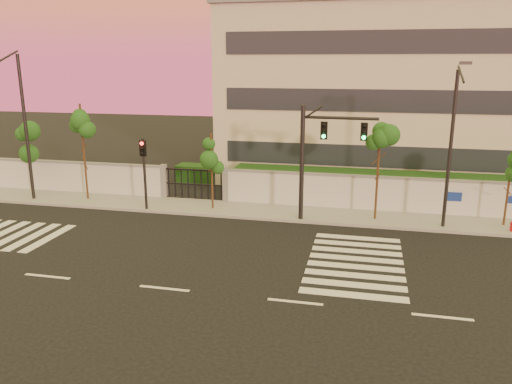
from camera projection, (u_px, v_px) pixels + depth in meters
The scene contains 16 objects.
ground at pixel (164, 289), 18.89m from camera, with size 120.00×120.00×0.00m, color black.
sidewalk at pixel (236, 209), 28.79m from camera, with size 60.00×3.00×0.15m, color gray.
perimeter_wall at pixel (244, 187), 29.93m from camera, with size 60.00×0.36×2.20m.
hedge_row at pixel (270, 181), 32.35m from camera, with size 41.00×4.25×1.80m.
institutional_building at pixel (395, 93), 36.18m from camera, with size 24.40×12.40×12.25m.
road_markings at pixel (164, 250), 22.77m from camera, with size 57.00×7.62×0.02m.
street_tree_b at pixel (29, 145), 30.94m from camera, with size 1.58×1.26×4.49m.
street_tree_c at pixel (83, 130), 29.77m from camera, with size 1.57×1.25×5.95m.
street_tree_d at pixel (212, 154), 28.00m from camera, with size 1.36×1.09×4.50m.
street_tree_e at pixel (379, 151), 25.95m from camera, with size 1.59×1.26×5.22m.
street_tree_f at pixel (511, 171), 25.12m from camera, with size 1.39×1.11×4.09m.
traffic_signal_main at pixel (317, 150), 25.72m from camera, with size 3.92×0.43×6.19m.
traffic_signal_secondary at pixel (144, 165), 28.00m from camera, with size 0.33×0.33×4.24m.
streetlight_west at pixel (23, 121), 29.45m from camera, with size 0.55×2.21×9.20m.
streetlight_east at pixel (452, 142), 24.36m from camera, with size 0.50×2.01×8.36m.
fire_hydrant at pixel (512, 227), 24.80m from camera, with size 0.27×0.27×0.72m.
Camera 1 is at (7.20, -16.17, 8.31)m, focal length 35.00 mm.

